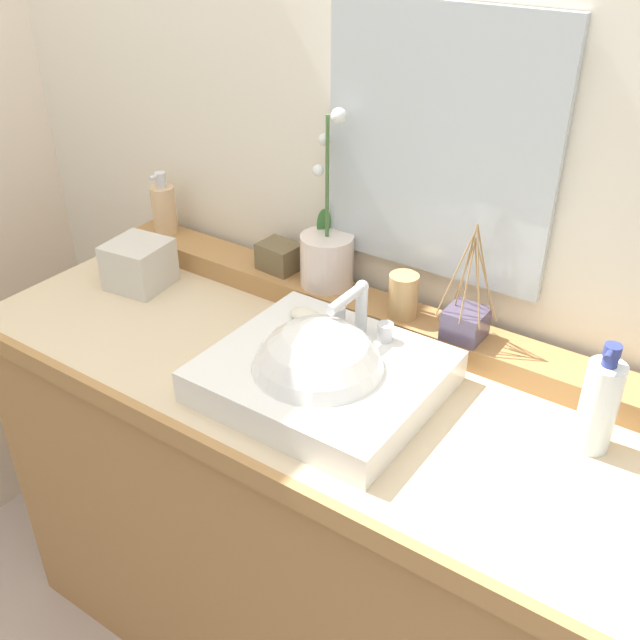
# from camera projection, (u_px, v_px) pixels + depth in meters

# --- Properties ---
(wall_back) EXTENTS (3.03, 0.20, 2.71)m
(wall_back) POSITION_uv_depth(u_px,v_px,m) (426.00, 88.00, 1.47)
(wall_back) COLOR silver
(wall_back) RESTS_ON ground
(vanity_cabinet) EXTENTS (1.50, 0.57, 0.89)m
(vanity_cabinet) POSITION_uv_depth(u_px,v_px,m) (316.00, 528.00, 1.67)
(vanity_cabinet) COLOR #AD7B46
(vanity_cabinet) RESTS_ON ground
(back_ledge) EXTENTS (1.42, 0.11, 0.05)m
(back_ledge) POSITION_uv_depth(u_px,v_px,m) (373.00, 312.00, 1.58)
(back_ledge) COLOR #AD7B46
(back_ledge) RESTS_ON vanity_cabinet
(sink_basin) EXTENTS (0.41, 0.37, 0.28)m
(sink_basin) POSITION_uv_depth(u_px,v_px,m) (320.00, 380.00, 1.36)
(sink_basin) COLOR white
(sink_basin) RESTS_ON vanity_cabinet
(soap_bar) EXTENTS (0.07, 0.04, 0.02)m
(soap_bar) POSITION_uv_depth(u_px,v_px,m) (306.00, 315.00, 1.47)
(soap_bar) COLOR silver
(soap_bar) RESTS_ON sink_basin
(potted_plant) EXTENTS (0.12, 0.12, 0.39)m
(potted_plant) POSITION_uv_depth(u_px,v_px,m) (327.00, 253.00, 1.60)
(potted_plant) COLOR silver
(potted_plant) RESTS_ON back_ledge
(soap_dispenser) EXTENTS (0.06, 0.06, 0.16)m
(soap_dispenser) POSITION_uv_depth(u_px,v_px,m) (164.00, 208.00, 1.84)
(soap_dispenser) COLOR #DCB485
(soap_dispenser) RESTS_ON back_ledge
(tumbler_cup) EXTENTS (0.06, 0.06, 0.09)m
(tumbler_cup) POSITION_uv_depth(u_px,v_px,m) (403.00, 296.00, 1.49)
(tumbler_cup) COLOR tan
(tumbler_cup) RESTS_ON back_ledge
(reed_diffuser) EXTENTS (0.11, 0.09, 0.24)m
(reed_diffuser) POSITION_uv_depth(u_px,v_px,m) (465.00, 322.00, 1.43)
(reed_diffuser) COLOR #51475E
(reed_diffuser) RESTS_ON back_ledge
(trinket_box) EXTENTS (0.09, 0.08, 0.06)m
(trinket_box) POSITION_uv_depth(u_px,v_px,m) (279.00, 256.00, 1.68)
(trinket_box) COLOR brown
(trinket_box) RESTS_ON back_ledge
(lotion_bottle) EXTENTS (0.06, 0.07, 0.21)m
(lotion_bottle) POSITION_uv_depth(u_px,v_px,m) (599.00, 404.00, 1.20)
(lotion_bottle) COLOR white
(lotion_bottle) RESTS_ON vanity_cabinet
(tissue_box) EXTENTS (0.14, 0.14, 0.11)m
(tissue_box) POSITION_uv_depth(u_px,v_px,m) (139.00, 264.00, 1.71)
(tissue_box) COLOR beige
(tissue_box) RESTS_ON vanity_cabinet
(mirror) EXTENTS (0.48, 0.02, 0.52)m
(mirror) POSITION_uv_depth(u_px,v_px,m) (437.00, 148.00, 1.39)
(mirror) COLOR silver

